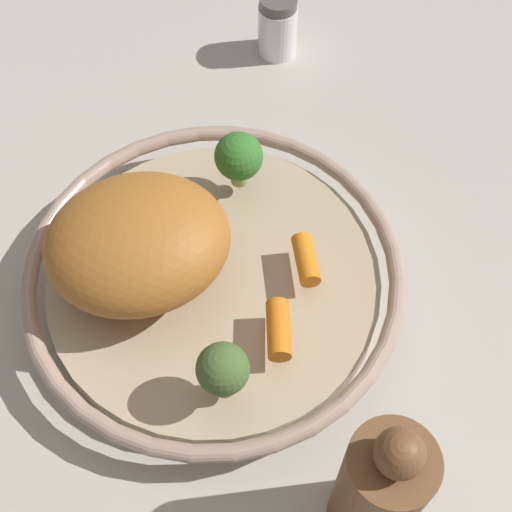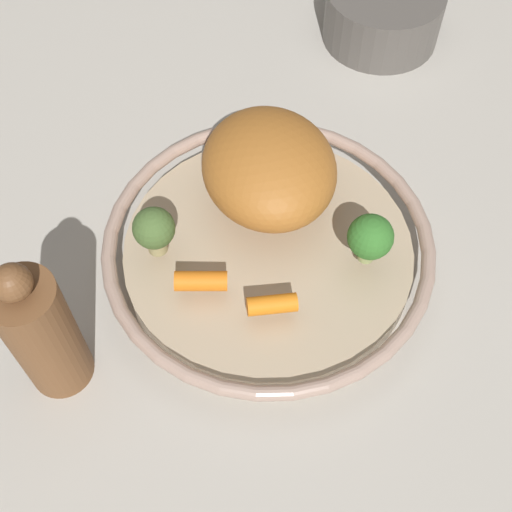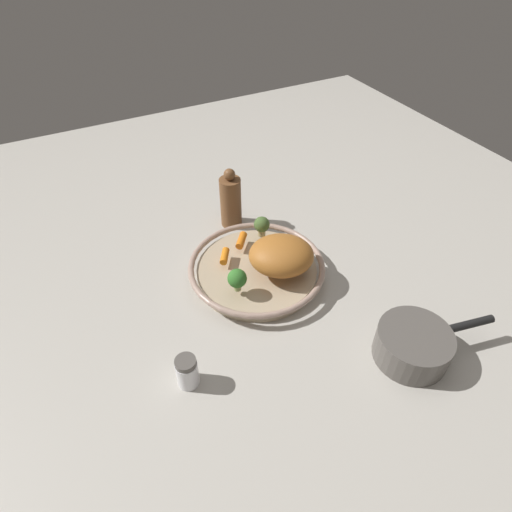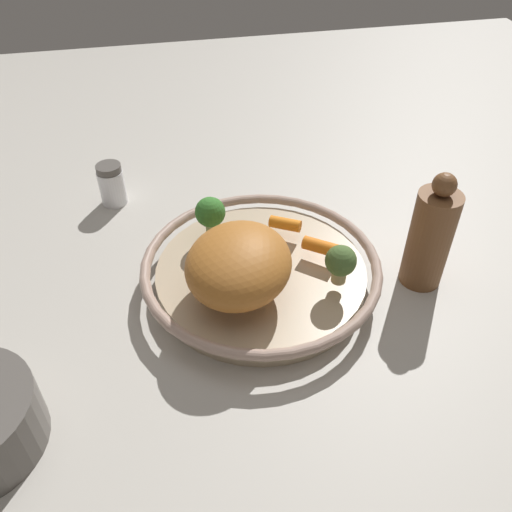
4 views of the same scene
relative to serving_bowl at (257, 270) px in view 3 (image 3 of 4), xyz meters
name	(u,v)px [view 3 (image 3 of 4)]	position (x,y,z in m)	size (l,w,h in m)	color
ground_plane	(257,277)	(0.00, 0.00, -0.02)	(1.97, 1.97, 0.00)	#B7B2A8
serving_bowl	(257,270)	(0.00, 0.00, 0.00)	(0.31, 0.31, 0.04)	tan
roast_chicken_piece	(281,255)	(-0.04, 0.04, 0.06)	(0.14, 0.13, 0.07)	#AC6628
baby_carrot_back	(225,256)	(0.06, -0.05, 0.03)	(0.02, 0.02, 0.04)	orange
baby_carrot_center	(240,241)	(0.00, -0.08, 0.03)	(0.02, 0.02, 0.05)	orange
broccoli_floret_edge	(237,279)	(0.07, 0.05, 0.05)	(0.04, 0.04, 0.05)	#98A866
broccoli_floret_small	(262,225)	(-0.06, -0.08, 0.05)	(0.04, 0.04, 0.05)	tan
salt_shaker	(187,372)	(0.24, 0.19, 0.01)	(0.04, 0.04, 0.07)	white
pepper_mill	(231,201)	(-0.03, -0.21, 0.05)	(0.06, 0.06, 0.17)	brown
saucepan	(414,345)	(-0.17, 0.33, 0.01)	(0.24, 0.14, 0.07)	#56514C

